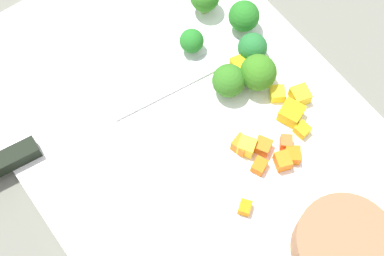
% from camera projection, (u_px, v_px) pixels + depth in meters
% --- Properties ---
extents(ground_plane, '(4.00, 4.00, 0.00)m').
position_uv_depth(ground_plane, '(192.00, 136.00, 0.63)').
color(ground_plane, slate).
extents(cutting_board, '(0.53, 0.36, 0.01)m').
position_uv_depth(cutting_board, '(192.00, 134.00, 0.63)').
color(cutting_board, white).
rests_on(cutting_board, ground_plane).
extents(prep_bowl, '(0.10, 0.10, 0.04)m').
position_uv_depth(prep_bowl, '(343.00, 246.00, 0.55)').
color(prep_bowl, '#966945').
rests_on(prep_bowl, cutting_board).
extents(chef_knife, '(0.06, 0.33, 0.02)m').
position_uv_depth(chef_knife, '(72.00, 130.00, 0.61)').
color(chef_knife, silver).
rests_on(chef_knife, cutting_board).
extents(carrot_dice_0, '(0.02, 0.02, 0.02)m').
position_uv_depth(carrot_dice_0, '(241.00, 145.00, 0.60)').
color(carrot_dice_0, orange).
rests_on(carrot_dice_0, cutting_board).
extents(carrot_dice_1, '(0.02, 0.02, 0.01)m').
position_uv_depth(carrot_dice_1, '(245.00, 207.00, 0.58)').
color(carrot_dice_1, orange).
rests_on(carrot_dice_1, cutting_board).
extents(carrot_dice_2, '(0.02, 0.02, 0.01)m').
position_uv_depth(carrot_dice_2, '(263.00, 146.00, 0.61)').
color(carrot_dice_2, orange).
rests_on(carrot_dice_2, cutting_board).
extents(carrot_dice_3, '(0.02, 0.02, 0.01)m').
position_uv_depth(carrot_dice_3, '(286.00, 142.00, 0.61)').
color(carrot_dice_3, orange).
rests_on(carrot_dice_3, cutting_board).
extents(carrot_dice_4, '(0.02, 0.02, 0.01)m').
position_uv_depth(carrot_dice_4, '(293.00, 155.00, 0.60)').
color(carrot_dice_4, orange).
rests_on(carrot_dice_4, cutting_board).
extents(carrot_dice_5, '(0.02, 0.02, 0.02)m').
position_uv_depth(carrot_dice_5, '(283.00, 161.00, 0.60)').
color(carrot_dice_5, orange).
rests_on(carrot_dice_5, cutting_board).
extents(carrot_dice_6, '(0.02, 0.02, 0.01)m').
position_uv_depth(carrot_dice_6, '(259.00, 166.00, 0.60)').
color(carrot_dice_6, orange).
rests_on(carrot_dice_6, cutting_board).
extents(pepper_dice_0, '(0.02, 0.03, 0.02)m').
position_uv_depth(pepper_dice_0, '(261.00, 67.00, 0.65)').
color(pepper_dice_0, yellow).
rests_on(pepper_dice_0, cutting_board).
extents(pepper_dice_1, '(0.02, 0.02, 0.02)m').
position_uv_depth(pepper_dice_1, '(240.00, 66.00, 0.65)').
color(pepper_dice_1, yellow).
rests_on(pepper_dice_1, cutting_board).
extents(pepper_dice_2, '(0.03, 0.03, 0.02)m').
position_uv_depth(pepper_dice_2, '(291.00, 113.00, 0.62)').
color(pepper_dice_2, yellow).
rests_on(pepper_dice_2, cutting_board).
extents(pepper_dice_3, '(0.02, 0.02, 0.02)m').
position_uv_depth(pepper_dice_3, '(247.00, 147.00, 0.60)').
color(pepper_dice_3, yellow).
rests_on(pepper_dice_3, cutting_board).
extents(pepper_dice_4, '(0.02, 0.02, 0.01)m').
position_uv_depth(pepper_dice_4, '(302.00, 130.00, 0.61)').
color(pepper_dice_4, yellow).
rests_on(pepper_dice_4, cutting_board).
extents(pepper_dice_5, '(0.02, 0.02, 0.02)m').
position_uv_depth(pepper_dice_5, '(300.00, 95.00, 0.63)').
color(pepper_dice_5, yellow).
rests_on(pepper_dice_5, cutting_board).
extents(pepper_dice_6, '(0.02, 0.02, 0.01)m').
position_uv_depth(pepper_dice_6, '(277.00, 94.00, 0.63)').
color(pepper_dice_6, yellow).
rests_on(pepper_dice_6, cutting_board).
extents(broccoli_floret_0, '(0.03, 0.03, 0.03)m').
position_uv_depth(broccoli_floret_0, '(252.00, 48.00, 0.65)').
color(broccoli_floret_0, '#88BF6C').
rests_on(broccoli_floret_0, cutting_board).
extents(broccoli_floret_1, '(0.04, 0.04, 0.05)m').
position_uv_depth(broccoli_floret_1, '(258.00, 73.00, 0.62)').
color(broccoli_floret_1, '#91B864').
rests_on(broccoli_floret_1, cutting_board).
extents(broccoli_floret_2, '(0.03, 0.03, 0.03)m').
position_uv_depth(broccoli_floret_2, '(192.00, 41.00, 0.65)').
color(broccoli_floret_2, '#81BD6C').
rests_on(broccoli_floret_2, cutting_board).
extents(broccoli_floret_3, '(0.04, 0.04, 0.04)m').
position_uv_depth(broccoli_floret_3, '(244.00, 16.00, 0.66)').
color(broccoli_floret_3, '#8EB869').
rests_on(broccoli_floret_3, cutting_board).
extents(broccoli_floret_5, '(0.04, 0.04, 0.04)m').
position_uv_depth(broccoli_floret_5, '(229.00, 81.00, 0.62)').
color(broccoli_floret_5, '#92AE5B').
rests_on(broccoli_floret_5, cutting_board).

